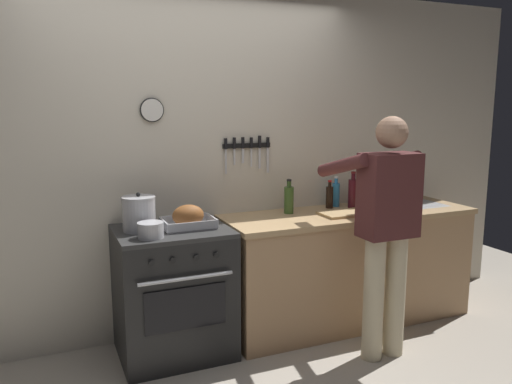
{
  "coord_description": "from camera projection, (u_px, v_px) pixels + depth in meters",
  "views": [
    {
      "loc": [
        -1.02,
        -2.32,
        1.74
      ],
      "look_at": [
        0.34,
        0.85,
        1.14
      ],
      "focal_mm": 35.78,
      "sensor_mm": 36.0,
      "label": 1
    }
  ],
  "objects": [
    {
      "name": "bottle_cooking_oil",
      "position": [
        362.0,
        196.0,
        4.08
      ],
      "size": [
        0.07,
        0.07,
        0.26
      ],
      "color": "gold",
      "rests_on": "counter_block"
    },
    {
      "name": "saucepan",
      "position": [
        151.0,
        230.0,
        3.22
      ],
      "size": [
        0.17,
        0.17,
        0.1
      ],
      "color": "#B7B7BC",
      "rests_on": "stove"
    },
    {
      "name": "person_cook",
      "position": [
        386.0,
        222.0,
        3.42
      ],
      "size": [
        0.51,
        0.63,
        1.66
      ],
      "rotation": [
        0.0,
        0.0,
        1.36
      ],
      "color": "#C6B793",
      "rests_on": "ground"
    },
    {
      "name": "bottle_olive_oil",
      "position": [
        289.0,
        199.0,
        3.92
      ],
      "size": [
        0.07,
        0.07,
        0.27
      ],
      "color": "#385623",
      "rests_on": "counter_block"
    },
    {
      "name": "bottle_dish_soap",
      "position": [
        336.0,
        194.0,
        4.19
      ],
      "size": [
        0.06,
        0.06,
        0.25
      ],
      "color": "#338CCC",
      "rests_on": "counter_block"
    },
    {
      "name": "bottle_wine_red",
      "position": [
        353.0,
        192.0,
        4.14
      ],
      "size": [
        0.08,
        0.08,
        0.3
      ],
      "color": "#47141E",
      "rests_on": "counter_block"
    },
    {
      "name": "roasting_pan",
      "position": [
        188.0,
        218.0,
        3.47
      ],
      "size": [
        0.35,
        0.26,
        0.16
      ],
      "color": "#B7B7BC",
      "rests_on": "stove"
    },
    {
      "name": "wall_back",
      "position": [
        187.0,
        163.0,
        3.8
      ],
      "size": [
        6.0,
        0.13,
        2.6
      ],
      "color": "beige",
      "rests_on": "ground"
    },
    {
      "name": "bottle_soy_sauce",
      "position": [
        329.0,
        197.0,
        4.12
      ],
      "size": [
        0.06,
        0.06,
        0.23
      ],
      "color": "black",
      "rests_on": "counter_block"
    },
    {
      "name": "stove",
      "position": [
        174.0,
        292.0,
        3.53
      ],
      "size": [
        0.76,
        0.67,
        0.9
      ],
      "color": "black",
      "rests_on": "ground"
    },
    {
      "name": "cutting_board",
      "position": [
        344.0,
        213.0,
        3.89
      ],
      "size": [
        0.36,
        0.24,
        0.02
      ],
      "primitive_type": "cube",
      "color": "tan",
      "rests_on": "counter_block"
    },
    {
      "name": "bottle_hot_sauce",
      "position": [
        366.0,
        195.0,
        4.3
      ],
      "size": [
        0.05,
        0.05,
        0.18
      ],
      "color": "red",
      "rests_on": "counter_block"
    },
    {
      "name": "counter_block",
      "position": [
        348.0,
        265.0,
        4.09
      ],
      "size": [
        2.03,
        0.65,
        0.9
      ],
      "color": "tan",
      "rests_on": "ground"
    },
    {
      "name": "stock_pot",
      "position": [
        139.0,
        214.0,
        3.39
      ],
      "size": [
        0.22,
        0.22,
        0.26
      ],
      "color": "#B7B7BC",
      "rests_on": "stove"
    }
  ]
}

